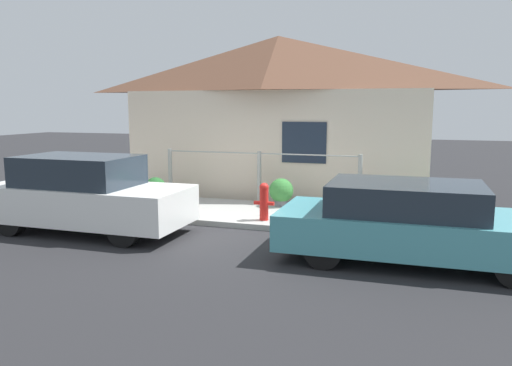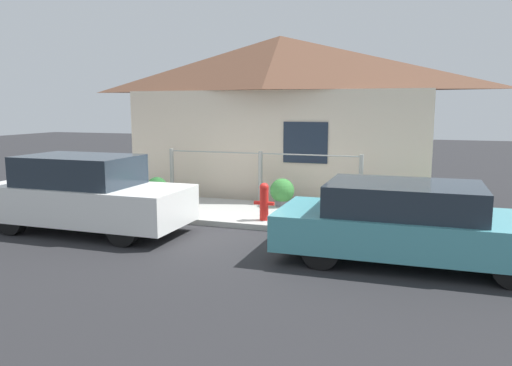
{
  "view_description": "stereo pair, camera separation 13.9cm",
  "coord_description": "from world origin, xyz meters",
  "px_view_note": "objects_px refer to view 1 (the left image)",
  "views": [
    {
      "loc": [
        3.64,
        -9.14,
        2.43
      ],
      "look_at": [
        0.55,
        0.3,
        0.9
      ],
      "focal_mm": 35.0,
      "sensor_mm": 36.0,
      "label": 1
    },
    {
      "loc": [
        3.77,
        -9.1,
        2.43
      ],
      "look_at": [
        0.55,
        0.3,
        0.9
      ],
      "focal_mm": 35.0,
      "sensor_mm": 36.0,
      "label": 2
    }
  ],
  "objects_px": {
    "fire_hydrant": "(264,201)",
    "potted_plant_near_hydrant": "(281,191)",
    "car_left": "(85,195)",
    "potted_plant_corner": "(419,198)",
    "potted_plant_by_fence": "(156,188)",
    "car_right": "(413,222)"
  },
  "relations": [
    {
      "from": "potted_plant_corner",
      "to": "potted_plant_near_hydrant",
      "type": "bearing_deg",
      "value": -179.99
    },
    {
      "from": "fire_hydrant",
      "to": "potted_plant_by_fence",
      "type": "distance_m",
      "value": 3.22
    },
    {
      "from": "car_left",
      "to": "potted_plant_by_fence",
      "type": "bearing_deg",
      "value": 87.9
    },
    {
      "from": "car_right",
      "to": "potted_plant_by_fence",
      "type": "relative_size",
      "value": 6.88
    },
    {
      "from": "potted_plant_near_hydrant",
      "to": "potted_plant_by_fence",
      "type": "height_order",
      "value": "potted_plant_near_hydrant"
    },
    {
      "from": "potted_plant_near_hydrant",
      "to": "potted_plant_corner",
      "type": "relative_size",
      "value": 0.95
    },
    {
      "from": "potted_plant_near_hydrant",
      "to": "potted_plant_corner",
      "type": "xyz_separation_m",
      "value": [
        3.07,
        0.0,
        0.03
      ]
    },
    {
      "from": "fire_hydrant",
      "to": "potted_plant_near_hydrant",
      "type": "distance_m",
      "value": 1.54
    },
    {
      "from": "car_left",
      "to": "car_right",
      "type": "bearing_deg",
      "value": -0.13
    },
    {
      "from": "car_left",
      "to": "potted_plant_by_fence",
      "type": "relative_size",
      "value": 6.47
    },
    {
      "from": "potted_plant_near_hydrant",
      "to": "car_right",
      "type": "bearing_deg",
      "value": -46.15
    },
    {
      "from": "car_left",
      "to": "fire_hydrant",
      "type": "relative_size",
      "value": 5.16
    },
    {
      "from": "car_left",
      "to": "potted_plant_near_hydrant",
      "type": "height_order",
      "value": "car_left"
    },
    {
      "from": "car_right",
      "to": "fire_hydrant",
      "type": "bearing_deg",
      "value": 151.41
    },
    {
      "from": "car_left",
      "to": "car_right",
      "type": "relative_size",
      "value": 0.94
    },
    {
      "from": "car_left",
      "to": "fire_hydrant",
      "type": "distance_m",
      "value": 3.52
    },
    {
      "from": "potted_plant_by_fence",
      "to": "potted_plant_near_hydrant",
      "type": "bearing_deg",
      "value": 10.12
    },
    {
      "from": "potted_plant_by_fence",
      "to": "car_right",
      "type": "bearing_deg",
      "value": -23.16
    },
    {
      "from": "car_left",
      "to": "potted_plant_corner",
      "type": "xyz_separation_m",
      "value": [
        6.17,
        3.1,
        -0.24
      ]
    },
    {
      "from": "car_right",
      "to": "potted_plant_near_hydrant",
      "type": "bearing_deg",
      "value": 133.41
    },
    {
      "from": "fire_hydrant",
      "to": "car_left",
      "type": "bearing_deg",
      "value": -153.61
    },
    {
      "from": "car_left",
      "to": "potted_plant_corner",
      "type": "bearing_deg",
      "value": 26.53
    }
  ]
}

